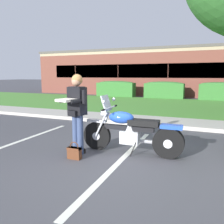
# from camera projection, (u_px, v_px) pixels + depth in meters

# --- Properties ---
(ground_plane) EXTENTS (140.00, 140.00, 0.00)m
(ground_plane) POSITION_uv_depth(u_px,v_px,m) (112.00, 162.00, 4.56)
(ground_plane) COLOR #424247
(curb_strip) EXTENTS (60.00, 0.20, 0.12)m
(curb_strip) POSITION_uv_depth(u_px,v_px,m) (153.00, 125.00, 7.69)
(curb_strip) COLOR #ADA89E
(curb_strip) RESTS_ON ground
(concrete_walk) EXTENTS (60.00, 1.50, 0.08)m
(concrete_walk) POSITION_uv_depth(u_px,v_px,m) (158.00, 121.00, 8.47)
(concrete_walk) COLOR #ADA89E
(concrete_walk) RESTS_ON ground
(grass_lawn) EXTENTS (60.00, 7.66, 0.06)m
(grass_lawn) POSITION_uv_depth(u_px,v_px,m) (176.00, 106.00, 12.63)
(grass_lawn) COLOR #478433
(grass_lawn) RESTS_ON ground
(stall_stripe_0) EXTENTS (0.21, 4.40, 0.01)m
(stall_stripe_0) POSITION_uv_depth(u_px,v_px,m) (13.00, 143.00, 5.80)
(stall_stripe_0) COLOR silver
(stall_stripe_0) RESTS_ON ground
(stall_stripe_1) EXTENTS (0.21, 4.40, 0.01)m
(stall_stripe_1) POSITION_uv_depth(u_px,v_px,m) (122.00, 160.00, 4.69)
(stall_stripe_1) COLOR silver
(stall_stripe_1) RESTS_ON ground
(motorcycle) EXTENTS (2.24, 0.82, 1.26)m
(motorcycle) POSITION_uv_depth(u_px,v_px,m) (134.00, 132.00, 4.98)
(motorcycle) COLOR black
(motorcycle) RESTS_ON ground
(rider_person) EXTENTS (0.54, 0.64, 1.70)m
(rider_person) POSITION_uv_depth(u_px,v_px,m) (77.00, 108.00, 4.91)
(rider_person) COLOR black
(rider_person) RESTS_ON ground
(handbag) EXTENTS (0.28, 0.13, 0.36)m
(handbag) POSITION_uv_depth(u_px,v_px,m) (74.00, 152.00, 4.72)
(handbag) COLOR #562D19
(handbag) RESTS_ON ground
(hedge_left) EXTENTS (2.98, 0.90, 1.24)m
(hedge_left) POSITION_uv_depth(u_px,v_px,m) (116.00, 89.00, 18.19)
(hedge_left) COLOR #336B2D
(hedge_left) RESTS_ON ground
(hedge_center_left) EXTENTS (2.77, 0.90, 1.24)m
(hedge_center_left) POSITION_uv_depth(u_px,v_px,m) (164.00, 90.00, 16.74)
(hedge_center_left) COLOR #336B2D
(hedge_center_left) RESTS_ON ground
(hedge_center_right) EXTENTS (2.79, 0.90, 1.24)m
(hedge_center_right) POSITION_uv_depth(u_px,v_px,m) (221.00, 91.00, 15.30)
(hedge_center_right) COLOR #336B2D
(hedge_center_right) RESTS_ON ground
(brick_building) EXTENTS (24.39, 8.16, 3.88)m
(brick_building) POSITION_uv_depth(u_px,v_px,m) (176.00, 72.00, 21.38)
(brick_building) COLOR brown
(brick_building) RESTS_ON ground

